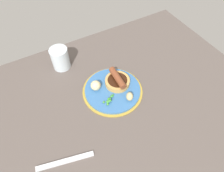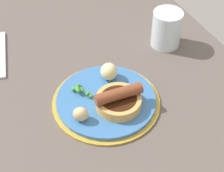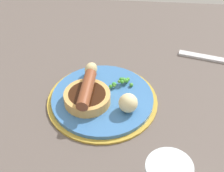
{
  "view_description": "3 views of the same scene",
  "coord_description": "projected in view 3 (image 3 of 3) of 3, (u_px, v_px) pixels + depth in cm",
  "views": [
    {
      "loc": [
        22.86,
        36.7,
        66.58
      ],
      "look_at": [
        0.26,
        -4.01,
        6.51
      ],
      "focal_mm": 32.0,
      "sensor_mm": 36.0,
      "label": 1
    },
    {
      "loc": [
        -51.12,
        18.78,
        63.15
      ],
      "look_at": [
        0.53,
        -5.69,
        7.04
      ],
      "focal_mm": 60.0,
      "sensor_mm": 36.0,
      "label": 2
    },
    {
      "loc": [
        6.49,
        -60.95,
        59.37
      ],
      "look_at": [
        1.91,
        -2.08,
        6.08
      ],
      "focal_mm": 60.0,
      "sensor_mm": 36.0,
      "label": 3
    }
  ],
  "objects": [
    {
      "name": "dinner_plate",
      "position": [
        102.0,
        100.0,
        0.8
      ],
      "size": [
        23.62,
        23.62,
        1.4
      ],
      "color": "#B79333",
      "rests_on": "dining_table"
    },
    {
      "name": "potato_chunk_0",
      "position": [
        91.0,
        69.0,
        0.84
      ],
      "size": [
        3.81,
        4.06,
        3.3
      ],
      "primitive_type": "ellipsoid",
      "rotation": [
        0.0,
        0.0,
        4.2
      ],
      "color": "#CCB77F",
      "rests_on": "dinner_plate"
    },
    {
      "name": "pea_pile",
      "position": [
        122.0,
        82.0,
        0.82
      ],
      "size": [
        5.26,
        3.43,
        1.59
      ],
      "color": "green",
      "rests_on": "dinner_plate"
    },
    {
      "name": "fork",
      "position": [
        216.0,
        59.0,
        0.91
      ],
      "size": [
        17.89,
        5.66,
        0.6
      ],
      "primitive_type": "cube",
      "rotation": [
        0.0,
        0.0,
        -0.23
      ],
      "color": "silver",
      "rests_on": "dining_table"
    },
    {
      "name": "sausage_pudding",
      "position": [
        87.0,
        96.0,
        0.77
      ],
      "size": [
        9.72,
        10.36,
        4.78
      ],
      "rotation": [
        0.0,
        0.0,
        1.52
      ],
      "color": "tan",
      "rests_on": "dinner_plate"
    },
    {
      "name": "dining_table",
      "position": [
        104.0,
        94.0,
        0.84
      ],
      "size": [
        110.0,
        80.0,
        3.0
      ],
      "primitive_type": "cube",
      "color": "#564C47",
      "rests_on": "ground"
    },
    {
      "name": "potato_chunk_1",
      "position": [
        128.0,
        103.0,
        0.75
      ],
      "size": [
        4.48,
        4.43,
        4.08
      ],
      "primitive_type": "ellipsoid",
      "rotation": [
        0.0,
        0.0,
        2.98
      ],
      "color": "beige",
      "rests_on": "dinner_plate"
    }
  ]
}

